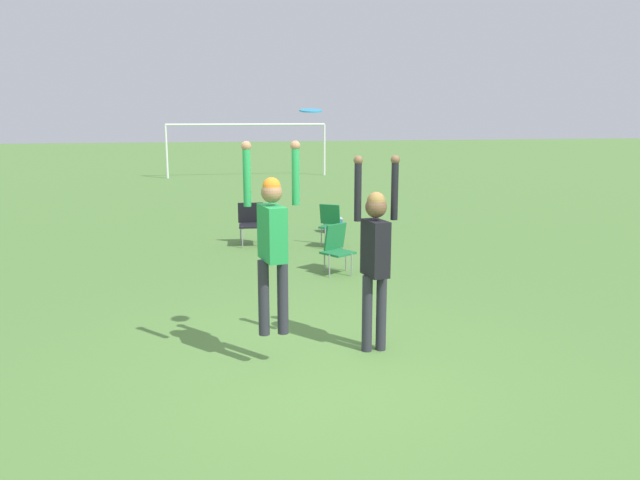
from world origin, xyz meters
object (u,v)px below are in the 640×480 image
Objects in this scene: camping_chair_0 at (337,246)px; frisbee at (311,111)px; camping_chair_2 at (251,220)px; camping_chair_1 at (331,222)px; person_jumping at (272,235)px; cooler_box at (333,225)px; person_defending at (375,249)px.

frisbee is at bearing 40.29° from camping_chair_0.
camping_chair_2 is (-1.21, 2.71, 0.04)m from camping_chair_0.
frisbee reaches higher than camping_chair_1.
camping_chair_2 reaches higher than camping_chair_1.
person_jumping reaches higher than camping_chair_1.
cooler_box is (2.02, 1.06, -0.35)m from camping_chair_2.
person_jumping is 5.18× the size of cooler_box.
person_jumping is 1.35m from frisbee.
camping_chair_0 is at bearing -102.11° from cooler_box.
person_defending is 2.56× the size of camping_chair_2.
person_jumping is 6.45m from camping_chair_1.
camping_chair_1 is (1.59, 5.98, -2.22)m from frisbee.
camping_chair_0 is at bearing 115.12° from camping_chair_1.
person_defending reaches higher than camping_chair_0.
person_jumping is 1.24m from person_defending.
camping_chair_1 is at bearing 75.08° from frisbee.
person_jumping is at bearing -107.67° from cooler_box.
person_jumping reaches higher than camping_chair_2.
camping_chair_1 is 1.67m from cooler_box.
frisbee is at bearing -89.74° from person_defending.
camping_chair_0 is 0.97× the size of camping_chair_1.
person_defending is at bearing 117.50° from camping_chair_1.
person_defending is at bearing -90.00° from person_jumping.
camping_chair_0 is 2.23m from camping_chair_1.
camping_chair_1 is (0.40, 2.20, 0.04)m from camping_chair_0.
cooler_box is (0.81, 3.77, -0.31)m from camping_chair_0.
person_defending is 2.59× the size of camping_chair_1.
person_jumping is at bearing 107.05° from camping_chair_1.
person_jumping is at bearing -170.81° from frisbee.
person_defending is 6.45m from camping_chair_2.
cooler_box is (0.41, 1.58, -0.35)m from camping_chair_1.
camping_chair_1 is 1.69m from camping_chair_2.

